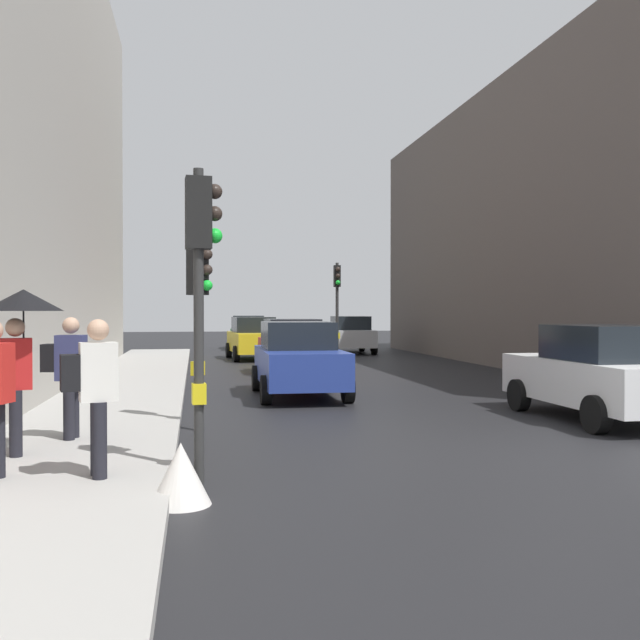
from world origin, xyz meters
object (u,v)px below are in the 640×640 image
traffic_light_near_right (199,299)px  car_green_estate (249,332)px  traffic_light_near_left (201,266)px  pedestrian_with_umbrella (21,325)px  traffic_light_far_median (337,294)px  warning_sign_triangle (181,474)px  car_yellow_taxi (254,338)px  car_blue_van (299,359)px  car_white_compact (600,373)px  pedestrian_with_black_backpack (94,388)px  pedestrian_with_grey_backpack (68,370)px  car_silver_hatchback (350,335)px  car_red_sedan (293,347)px

traffic_light_near_right → car_green_estate: bearing=83.8°
traffic_light_near_left → pedestrian_with_umbrella: size_ratio=1.72×
traffic_light_far_median → warning_sign_triangle: (-5.62, -19.42, -2.36)m
car_green_estate → car_yellow_taxi: size_ratio=1.01×
car_green_estate → warning_sign_triangle: bearing=-95.6°
traffic_light_near_right → car_blue_van: 5.19m
car_white_compact → pedestrian_with_black_backpack: 9.24m
car_blue_van → traffic_light_near_left: bearing=-106.2°
pedestrian_with_grey_backpack → traffic_light_far_median: bearing=65.8°
pedestrian_with_black_backpack → warning_sign_triangle: pedestrian_with_black_backpack is taller
car_green_estate → traffic_light_near_right: bearing=-96.2°
car_silver_hatchback → traffic_light_near_left: bearing=-106.4°
car_red_sedan → car_yellow_taxi: 7.32m
car_red_sedan → car_white_compact: size_ratio=1.00×
traffic_light_far_median → car_red_sedan: (-2.43, -4.90, -1.81)m
car_green_estate → warning_sign_triangle: car_green_estate is taller
car_red_sedan → pedestrian_with_umbrella: bearing=-113.0°
car_yellow_taxi → pedestrian_with_black_backpack: bearing=-99.5°
car_silver_hatchback → car_blue_van: bearing=-106.6°
pedestrian_with_umbrella → traffic_light_near_left: bearing=-28.3°
car_red_sedan → pedestrian_with_grey_backpack: (-4.86, -11.28, 0.29)m
pedestrian_with_umbrella → traffic_light_far_median: bearing=66.0°
pedestrian_with_grey_backpack → car_yellow_taxi: bearing=77.2°
pedestrian_with_umbrella → pedestrian_with_grey_backpack: size_ratio=1.21×
traffic_light_near_right → car_yellow_taxi: bearing=82.3°
car_green_estate → traffic_light_far_median: bearing=-75.7°
traffic_light_near_right → car_yellow_taxi: traffic_light_near_right is taller
car_silver_hatchback → pedestrian_with_black_backpack: bearing=-108.8°
car_red_sedan → car_green_estate: bearing=90.9°
car_silver_hatchback → car_white_compact: size_ratio=1.00×
car_green_estate → car_blue_van: size_ratio=1.02×
car_silver_hatchback → pedestrian_with_grey_backpack: pedestrian_with_grey_backpack is taller
car_red_sedan → warning_sign_triangle: car_red_sedan is taller
traffic_light_far_median → car_blue_van: bearing=-106.3°
traffic_light_near_left → car_blue_van: bearing=73.8°
traffic_light_far_median → pedestrian_with_black_backpack: traffic_light_far_median is taller
car_white_compact → pedestrian_with_black_backpack: (-8.47, -3.67, 0.29)m
warning_sign_triangle → car_white_compact: bearing=30.3°
car_green_estate → car_red_sedan: bearing=-89.1°
car_yellow_taxi → traffic_light_near_right: bearing=-97.7°
car_red_sedan → car_silver_hatchback: size_ratio=1.00×
traffic_light_near_right → traffic_light_near_left: size_ratio=0.88×
car_red_sedan → car_silver_hatchback: 11.68m
car_green_estate → car_silver_hatchback: same height
car_white_compact → traffic_light_far_median: bearing=97.2°
traffic_light_far_median → traffic_light_near_right: (-5.40, -14.86, -0.46)m
traffic_light_near_left → warning_sign_triangle: bearing=-103.2°
traffic_light_near_right → warning_sign_triangle: 4.95m
pedestrian_with_umbrella → pedestrian_with_black_backpack: pedestrian_with_umbrella is taller
car_white_compact → car_silver_hatchback: bearing=90.2°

